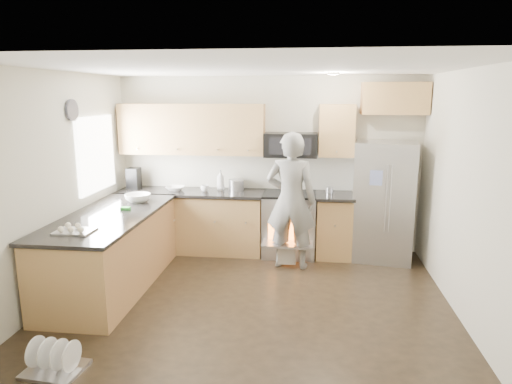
# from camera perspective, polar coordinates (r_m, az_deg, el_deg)

# --- Properties ---
(ground) EXTENTS (4.50, 4.50, 0.00)m
(ground) POSITION_cam_1_polar(r_m,az_deg,el_deg) (5.37, -0.65, -13.64)
(ground) COLOR black
(ground) RESTS_ON ground
(room_shell) EXTENTS (4.54, 4.04, 2.62)m
(room_shell) POSITION_cam_1_polar(r_m,az_deg,el_deg) (4.91, -1.10, 4.38)
(room_shell) COLOR beige
(room_shell) RESTS_ON ground
(back_cabinet_run) EXTENTS (4.45, 0.64, 2.50)m
(back_cabinet_run) POSITION_cam_1_polar(r_m,az_deg,el_deg) (6.80, -3.64, 0.45)
(back_cabinet_run) COLOR #A36F41
(back_cabinet_run) RESTS_ON ground
(peninsula) EXTENTS (0.96, 2.36, 1.03)m
(peninsula) POSITION_cam_1_polar(r_m,az_deg,el_deg) (5.89, -17.59, -7.00)
(peninsula) COLOR #A36F41
(peninsula) RESTS_ON ground
(stove_range) EXTENTS (0.76, 0.97, 1.79)m
(stove_range) POSITION_cam_1_polar(r_m,az_deg,el_deg) (6.71, 4.19, -2.24)
(stove_range) COLOR #B7B7BC
(stove_range) RESTS_ON ground
(refrigerator) EXTENTS (0.91, 0.76, 1.69)m
(refrigerator) POSITION_cam_1_polar(r_m,az_deg,el_deg) (6.71, 15.63, -1.16)
(refrigerator) COLOR #B7B7BC
(refrigerator) RESTS_ON ground
(person) EXTENTS (0.73, 0.53, 1.86)m
(person) POSITION_cam_1_polar(r_m,az_deg,el_deg) (6.17, 4.40, -1.08)
(person) COLOR gray
(person) RESTS_ON ground
(dish_rack) EXTENTS (0.51, 0.43, 0.30)m
(dish_rack) POSITION_cam_1_polar(r_m,az_deg,el_deg) (4.52, -23.87, -18.91)
(dish_rack) COLOR #B7B7BC
(dish_rack) RESTS_ON ground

